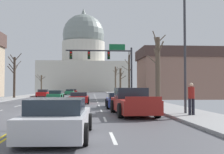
# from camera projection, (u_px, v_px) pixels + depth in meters

# --- Properties ---
(ground) EXTENTS (20.00, 180.00, 0.20)m
(ground) POSITION_uv_depth(u_px,v_px,m) (46.00, 113.00, 17.16)
(ground) COLOR #515156
(signal_gantry) EXTENTS (7.91, 0.41, 6.61)m
(signal_gantry) POSITION_uv_depth(u_px,v_px,m) (108.00, 60.00, 33.02)
(signal_gantry) COLOR #28282D
(signal_gantry) RESTS_ON ground
(street_lamp_right) EXTENTS (2.04, 0.24, 8.22)m
(street_lamp_right) POSITION_uv_depth(u_px,v_px,m) (181.00, 30.00, 16.10)
(street_lamp_right) COLOR #333338
(street_lamp_right) RESTS_ON ground
(capitol_building) EXTENTS (30.38, 19.83, 30.37)m
(capitol_building) POSITION_uv_depth(u_px,v_px,m) (83.00, 61.00, 100.60)
(capitol_building) COLOR beige
(capitol_building) RESTS_ON ground
(sedan_near_00) EXTENTS (2.01, 4.30, 1.12)m
(sedan_near_00) POSITION_uv_depth(u_px,v_px,m) (79.00, 98.00, 27.81)
(sedan_near_00) COLOR #B71414
(sedan_near_00) RESTS_ON ground
(sedan_near_01) EXTENTS (2.18, 4.70, 1.19)m
(sedan_near_01) POSITION_uv_depth(u_px,v_px,m) (119.00, 101.00, 22.13)
(sedan_near_01) COLOR navy
(sedan_near_01) RESTS_ON ground
(pickup_truck_near_02) EXTENTS (2.43, 5.71, 1.59)m
(pickup_truck_near_02) POSITION_uv_depth(u_px,v_px,m) (133.00, 103.00, 16.57)
(pickup_truck_near_02) COLOR maroon
(pickup_truck_near_02) RESTS_ON ground
(sedan_near_03) EXTENTS (2.20, 4.56, 1.27)m
(sedan_near_03) POSITION_uv_depth(u_px,v_px,m) (58.00, 119.00, 9.07)
(sedan_near_03) COLOR silver
(sedan_near_03) RESTS_ON ground
(sedan_oncoming_00) EXTENTS (2.02, 4.66, 1.19)m
(sedan_oncoming_00) POSITION_uv_depth(u_px,v_px,m) (56.00, 95.00, 37.94)
(sedan_oncoming_00) COLOR #1E7247
(sedan_oncoming_00) RESTS_ON ground
(sedan_oncoming_01) EXTENTS (2.08, 4.30, 1.23)m
(sedan_oncoming_01) POSITION_uv_depth(u_px,v_px,m) (43.00, 93.00, 47.33)
(sedan_oncoming_01) COLOR #B71414
(sedan_oncoming_01) RESTS_ON ground
(sedan_oncoming_02) EXTENTS (1.98, 4.28, 1.16)m
(sedan_oncoming_02) POSITION_uv_depth(u_px,v_px,m) (70.00, 92.00, 59.26)
(sedan_oncoming_02) COLOR #1E7247
(sedan_oncoming_02) RESTS_ON ground
(sedan_oncoming_03) EXTENTS (1.92, 4.27, 1.14)m
(sedan_oncoming_03) POSITION_uv_depth(u_px,v_px,m) (73.00, 91.00, 70.45)
(sedan_oncoming_03) COLOR #B71414
(sedan_oncoming_03) RESTS_ON ground
(flank_building_01) EXTENTS (12.75, 7.51, 6.95)m
(flank_building_01) POSITION_uv_depth(u_px,v_px,m) (184.00, 74.00, 39.28)
(flank_building_01) COLOR #8C6656
(flank_building_01) RESTS_ON ground
(bare_tree_00) EXTENTS (1.86, 2.97, 7.06)m
(bare_tree_00) POSITION_uv_depth(u_px,v_px,m) (129.00, 73.00, 42.05)
(bare_tree_00) COLOR #4C3D2D
(bare_tree_00) RESTS_ON ground
(bare_tree_02) EXTENTS (1.35, 2.01, 5.35)m
(bare_tree_02) POSITION_uv_depth(u_px,v_px,m) (121.00, 81.00, 54.68)
(bare_tree_02) COLOR #4C3D2D
(bare_tree_02) RESTS_ON ground
(bare_tree_03) EXTENTS (1.95, 1.79, 6.34)m
(bare_tree_03) POSITION_uv_depth(u_px,v_px,m) (14.00, 75.00, 39.44)
(bare_tree_03) COLOR #423328
(bare_tree_03) RESTS_ON ground
(bare_tree_04) EXTENTS (1.51, 2.06, 6.01)m
(bare_tree_04) POSITION_uv_depth(u_px,v_px,m) (158.00, 70.00, 22.99)
(bare_tree_04) COLOR brown
(bare_tree_04) RESTS_ON ground
(bare_tree_05) EXTENTS (2.37, 1.94, 4.37)m
(bare_tree_05) POSITION_uv_depth(u_px,v_px,m) (41.00, 83.00, 63.90)
(bare_tree_05) COLOR #4C3D2D
(bare_tree_05) RESTS_ON ground
(bare_tree_06) EXTENTS (1.93, 2.58, 6.49)m
(bare_tree_06) POSITION_uv_depth(u_px,v_px,m) (116.00, 79.00, 67.85)
(bare_tree_06) COLOR brown
(bare_tree_06) RESTS_ON ground
(pedestrian_00) EXTENTS (0.35, 0.34, 1.72)m
(pedestrian_00) POSITION_uv_depth(u_px,v_px,m) (191.00, 97.00, 14.98)
(pedestrian_00) COLOR black
(pedestrian_00) RESTS_ON ground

